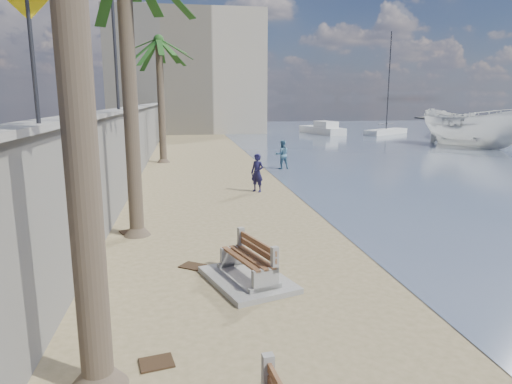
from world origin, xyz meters
TOP-DOWN VIEW (x-y plane):
  - ground_plane at (0.00, 0.00)m, footprint 140.00×140.00m
  - seawall at (-5.20, 20.00)m, footprint 0.45×70.00m
  - wall_cap at (-5.20, 20.00)m, footprint 0.80×70.00m
  - end_building at (-2.00, 52.00)m, footprint 18.00×12.00m
  - bench_far at (-1.33, 2.92)m, footprint 2.14×2.59m
  - palm_back at (-3.97, 23.12)m, footprint 5.00×5.00m
  - pedestrian_sign at (-5.00, 1.50)m, footprint 0.78×0.07m
  - streetlight at (-5.10, 12.00)m, footprint 0.28×0.28m
  - person_a at (0.48, 12.87)m, footprint 0.83×0.82m
  - person_b at (2.98, 19.24)m, footprint 0.94×0.75m
  - boat_cruiser at (21.47, 29.03)m, footprint 4.66×4.73m
  - yacht_near at (25.56, 39.01)m, footprint 7.27×9.90m
  - yacht_far at (13.37, 45.28)m, footprint 3.67×7.69m
  - sailboat_west at (20.39, 43.18)m, footprint 6.53×5.35m
  - debris_b at (-3.17, -0.03)m, footprint 0.58×0.50m
  - debris_c at (-4.34, 7.35)m, footprint 0.76×0.69m
  - debris_d at (-2.53, 4.07)m, footprint 0.71×0.68m

SIDE VIEW (x-z plane):
  - ground_plane at x=0.00m, z-range 0.00..0.00m
  - debris_b at x=-3.17m, z-range 0.00..0.03m
  - debris_c at x=-4.34m, z-range 0.00..0.03m
  - debris_d at x=-2.53m, z-range 0.00..0.03m
  - yacht_near at x=25.56m, z-range -0.40..1.10m
  - yacht_far at x=13.37m, z-range -0.40..1.10m
  - sailboat_west at x=20.39m, z-range -5.36..6.08m
  - bench_far at x=-1.33m, z-range -0.06..0.87m
  - person_b at x=2.98m, z-range 0.00..1.85m
  - person_a at x=0.48m, z-range 0.00..1.93m
  - seawall at x=-5.20m, z-range 0.00..3.50m
  - boat_cruiser at x=21.47m, z-range -0.40..3.99m
  - wall_cap at x=-5.20m, z-range 3.49..3.61m
  - pedestrian_sign at x=-5.00m, z-range 3.95..6.35m
  - streetlight at x=-5.10m, z-range 4.08..9.21m
  - end_building at x=-2.00m, z-range 0.00..14.00m
  - palm_back at x=-3.97m, z-range 3.21..11.67m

